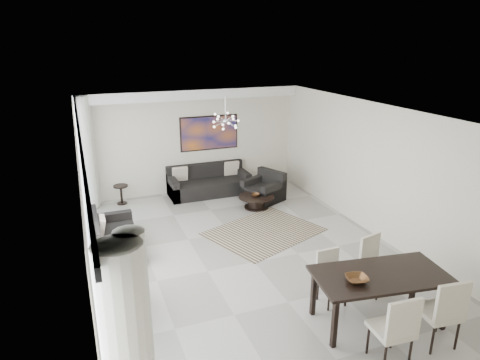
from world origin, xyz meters
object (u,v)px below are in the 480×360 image
coffee_table (256,201)px  television (119,272)px  tv_console (112,302)px  sofa_main (208,184)px  dining_table (380,279)px

coffee_table → television: (-3.77, -3.37, 0.57)m
tv_console → sofa_main: bearing=57.4°
coffee_table → television: size_ratio=0.89×
coffee_table → tv_console: bearing=-139.6°
coffee_table → sofa_main: sofa_main is taller
dining_table → sofa_main: bearing=96.4°
tv_console → television: size_ratio=1.44×
television → sofa_main: bearing=-21.6°
television → dining_table: 3.98m
tv_console → dining_table: bearing=-23.4°
coffee_table → sofa_main: 1.69m
dining_table → television: bearing=156.1°
coffee_table → tv_console: size_ratio=0.62×
sofa_main → dining_table: (0.72, -6.45, 0.48)m
sofa_main → television: bearing=-121.1°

